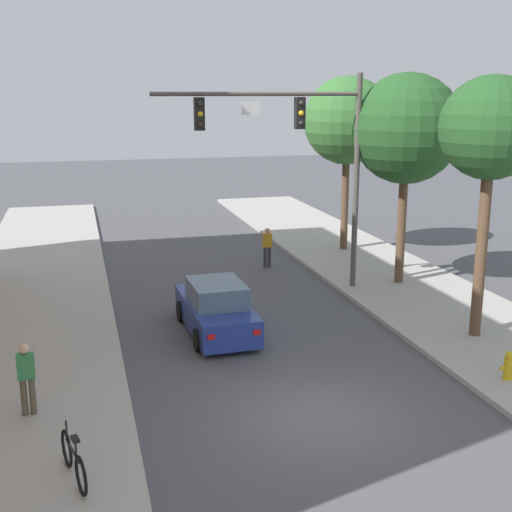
% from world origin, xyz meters
% --- Properties ---
extents(ground_plane, '(120.00, 120.00, 0.00)m').
position_xyz_m(ground_plane, '(0.00, 0.00, 0.00)').
color(ground_plane, '#4C4C51').
extents(sidewalk_left, '(5.00, 60.00, 0.15)m').
position_xyz_m(sidewalk_left, '(-6.50, 0.00, 0.07)').
color(sidewalk_left, '#A8A59E').
rests_on(sidewalk_left, ground).
extents(traffic_signal_mast, '(7.21, 0.38, 7.50)m').
position_xyz_m(traffic_signal_mast, '(2.54, 8.91, 5.37)').
color(traffic_signal_mast, '#514C47').
rests_on(traffic_signal_mast, sidewalk_right).
extents(car_lead_blue, '(1.93, 4.29, 1.60)m').
position_xyz_m(car_lead_blue, '(-1.12, 5.79, 0.72)').
color(car_lead_blue, navy).
rests_on(car_lead_blue, ground).
extents(pedestrian_sidewalk_left_walker, '(0.36, 0.22, 1.64)m').
position_xyz_m(pedestrian_sidewalk_left_walker, '(-6.19, 1.45, 1.06)').
color(pedestrian_sidewalk_left_walker, brown).
rests_on(pedestrian_sidewalk_left_walker, sidewalk_left).
extents(pedestrian_crossing_road, '(0.36, 0.22, 1.64)m').
position_xyz_m(pedestrian_crossing_road, '(2.48, 12.83, 0.91)').
color(pedestrian_crossing_road, '#333338').
rests_on(pedestrian_crossing_road, ground).
extents(bicycle_leaning, '(0.47, 1.73, 0.98)m').
position_xyz_m(bicycle_leaning, '(-5.25, -1.44, 0.54)').
color(bicycle_leaning, black).
rests_on(bicycle_leaning, sidewalk_left).
extents(fire_hydrant, '(0.48, 0.24, 0.72)m').
position_xyz_m(fire_hydrant, '(5.06, 0.34, 0.51)').
color(fire_hydrant, gold).
rests_on(fire_hydrant, sidewalk_right).
extents(street_tree_nearest, '(2.83, 2.83, 7.34)m').
position_xyz_m(street_tree_nearest, '(6.02, 3.28, 6.00)').
color(street_tree_nearest, brown).
rests_on(street_tree_nearest, sidewalk_right).
extents(street_tree_second, '(3.90, 3.90, 7.55)m').
position_xyz_m(street_tree_second, '(6.45, 8.95, 5.73)').
color(street_tree_second, brown).
rests_on(street_tree_second, sidewalk_right).
extents(street_tree_third, '(3.78, 3.78, 7.56)m').
position_xyz_m(street_tree_third, '(6.53, 14.51, 5.79)').
color(street_tree_third, brown).
rests_on(street_tree_third, sidewalk_right).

